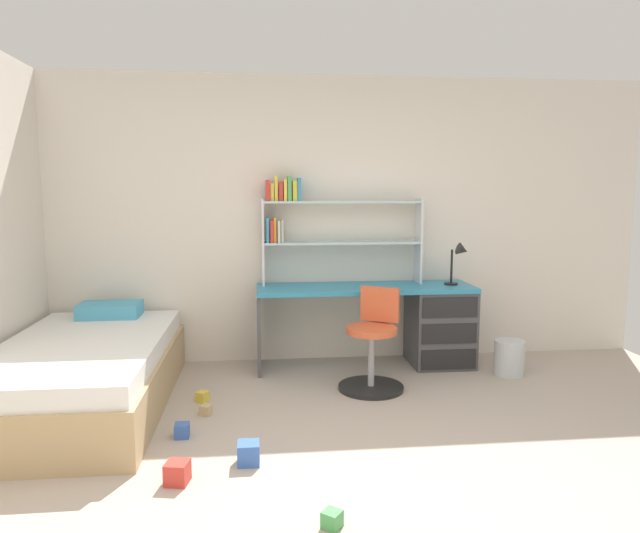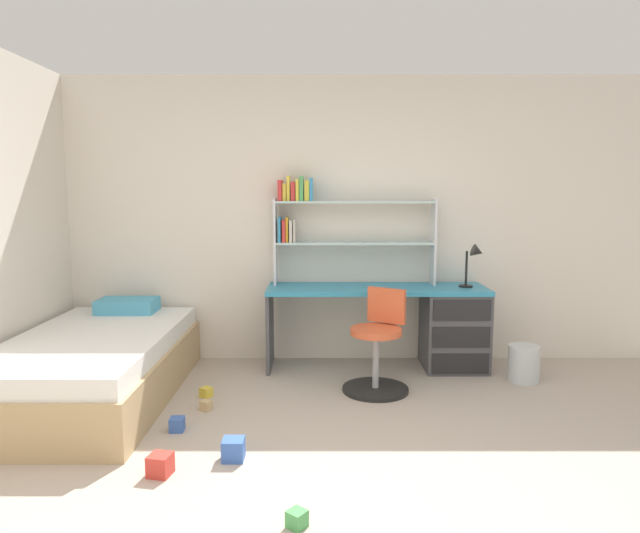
# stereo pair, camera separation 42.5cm
# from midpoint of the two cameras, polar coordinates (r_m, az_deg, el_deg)

# --- Properties ---
(ground_plane) EXTENTS (5.98, 6.08, 0.02)m
(ground_plane) POSITION_cam_midpoint_polar(r_m,az_deg,el_deg) (3.13, 2.36, -22.67)
(ground_plane) COLOR #B2A393
(room_shell) EXTENTS (5.98, 6.08, 2.59)m
(room_shell) POSITION_cam_midpoint_polar(r_m,az_deg,el_deg) (4.05, -18.44, 3.36)
(room_shell) COLOR silver
(room_shell) RESTS_ON ground_plane
(desk) EXTENTS (1.92, 0.54, 0.73)m
(desk) POSITION_cam_midpoint_polar(r_m,az_deg,el_deg) (5.20, 7.70, -5.39)
(desk) COLOR teal
(desk) RESTS_ON ground_plane
(bookshelf_hutch) EXTENTS (1.43, 0.22, 0.96)m
(bookshelf_hutch) POSITION_cam_midpoint_polar(r_m,az_deg,el_deg) (5.09, -2.52, 4.65)
(bookshelf_hutch) COLOR silver
(bookshelf_hutch) RESTS_ON desk
(desk_lamp) EXTENTS (0.20, 0.17, 0.38)m
(desk_lamp) POSITION_cam_midpoint_polar(r_m,az_deg,el_deg) (5.15, 11.53, 0.94)
(desk_lamp) COLOR black
(desk_lamp) RESTS_ON desk
(swivel_chair) EXTENTS (0.52, 0.52, 0.80)m
(swivel_chair) POSITION_cam_midpoint_polar(r_m,az_deg,el_deg) (4.56, 2.61, -8.33)
(swivel_chair) COLOR black
(swivel_chair) RESTS_ON ground_plane
(bed_platform) EXTENTS (1.15, 2.10, 0.62)m
(bed_platform) POSITION_cam_midpoint_polar(r_m,az_deg,el_deg) (4.61, -25.03, -9.75)
(bed_platform) COLOR tan
(bed_platform) RESTS_ON ground_plane
(waste_bin) EXTENTS (0.25, 0.25, 0.30)m
(waste_bin) POSITION_cam_midpoint_polar(r_m,az_deg,el_deg) (5.13, 16.13, -8.76)
(waste_bin) COLOR silver
(waste_bin) RESTS_ON ground_plane
(toy_block_blue_0) EXTENTS (0.09, 0.09, 0.09)m
(toy_block_blue_0) POSITION_cam_midpoint_polar(r_m,az_deg,el_deg) (3.93, -16.79, -15.48)
(toy_block_blue_0) COLOR #3860B7
(toy_block_blue_0) RESTS_ON ground_plane
(toy_block_yellow_1) EXTENTS (0.11, 0.11, 0.08)m
(toy_block_yellow_1) POSITION_cam_midpoint_polar(r_m,az_deg,el_deg) (4.50, -14.42, -12.53)
(toy_block_yellow_1) COLOR gold
(toy_block_yellow_1) RESTS_ON ground_plane
(toy_block_green_2) EXTENTS (0.11, 0.11, 0.08)m
(toy_block_green_2) POSITION_cam_midpoint_polar(r_m,az_deg,el_deg) (2.91, -3.37, -24.01)
(toy_block_green_2) COLOR #479E51
(toy_block_green_2) RESTS_ON ground_plane
(toy_block_natural_3) EXTENTS (0.09, 0.09, 0.07)m
(toy_block_natural_3) POSITION_cam_midpoint_polar(r_m,az_deg,el_deg) (4.25, -14.25, -13.79)
(toy_block_natural_3) COLOR tan
(toy_block_natural_3) RESTS_ON ground_plane
(toy_block_red_4) EXTENTS (0.14, 0.14, 0.12)m
(toy_block_red_4) POSITION_cam_midpoint_polar(r_m,az_deg,el_deg) (3.40, -17.79, -19.10)
(toy_block_red_4) COLOR red
(toy_block_red_4) RESTS_ON ground_plane
(toy_block_blue_5) EXTENTS (0.13, 0.13, 0.13)m
(toy_block_blue_5) POSITION_cam_midpoint_polar(r_m,az_deg,el_deg) (3.51, -10.79, -17.92)
(toy_block_blue_5) COLOR #3860B7
(toy_block_blue_5) RESTS_ON ground_plane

